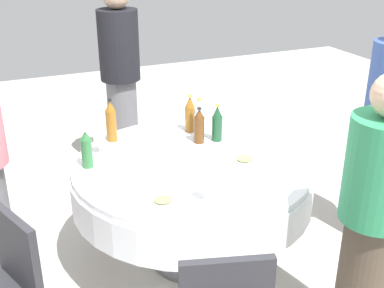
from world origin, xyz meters
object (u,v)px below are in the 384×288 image
at_px(bottle_amber_right, 190,115).
at_px(wine_glass_north, 205,183).
at_px(plate_south, 176,162).
at_px(person_left, 373,220).
at_px(bottle_brown_north, 199,127).
at_px(wine_glass_right, 99,139).
at_px(bottle_clear_left, 199,119).
at_px(person_far, 121,79).
at_px(bottle_amber_west, 111,122).
at_px(plate_east, 163,202).
at_px(bottle_green_mid, 87,150).
at_px(dining_table, 192,182).
at_px(bottle_dark_green_far, 217,124).
at_px(plate_outer, 245,161).
at_px(chair_west, 2,285).

bearing_deg(bottle_amber_right, wine_glass_north, -108.26).
height_order(plate_south, person_left, person_left).
bearing_deg(bottle_brown_north, wine_glass_right, 170.45).
distance_m(bottle_clear_left, person_far, 1.11).
xyz_separation_m(bottle_amber_west, plate_south, (0.27, -0.51, -0.13)).
xyz_separation_m(plate_east, person_left, (0.84, -0.64, 0.05)).
xyz_separation_m(bottle_green_mid, bottle_brown_north, (0.78, 0.07, 0.00)).
bearing_deg(plate_south, person_far, 88.03).
relative_size(bottle_brown_north, wine_glass_right, 1.94).
distance_m(dining_table, bottle_green_mid, 0.70).
relative_size(bottle_clear_left, plate_south, 1.13).
relative_size(bottle_amber_west, person_far, 0.18).
xyz_separation_m(bottle_brown_north, plate_south, (-0.27, -0.24, -0.11)).
height_order(bottle_clear_left, wine_glass_right, bottle_clear_left).
bearing_deg(bottle_amber_west, dining_table, -54.47).
xyz_separation_m(bottle_green_mid, bottle_dark_green_far, (0.91, 0.06, 0.01)).
height_order(plate_east, person_far, person_far).
height_order(dining_table, plate_outer, plate_outer).
xyz_separation_m(bottle_brown_north, chair_west, (-1.37, -0.73, -0.34)).
xyz_separation_m(bottle_clear_left, plate_outer, (0.10, -0.49, -0.12)).
bearing_deg(bottle_clear_left, bottle_amber_west, 163.04).
xyz_separation_m(bottle_green_mid, wine_glass_right, (0.12, 0.18, -0.02)).
xyz_separation_m(bottle_dark_green_far, plate_outer, (0.01, -0.38, -0.11)).
relative_size(bottle_amber_right, chair_west, 0.32).
height_order(bottle_green_mid, plate_south, bottle_green_mid).
bearing_deg(person_left, plate_east, -62.48).
height_order(wine_glass_right, plate_south, wine_glass_right).
bearing_deg(wine_glass_north, bottle_green_mid, 127.17).
relative_size(bottle_amber_west, plate_outer, 1.26).
xyz_separation_m(bottle_dark_green_far, bottle_amber_west, (-0.67, 0.28, 0.02)).
bearing_deg(plate_east, dining_table, 50.28).
bearing_deg(bottle_dark_green_far, plate_outer, -88.50).
bearing_deg(bottle_clear_left, wine_glass_north, -111.70).
distance_m(dining_table, bottle_amber_west, 0.71).
distance_m(bottle_dark_green_far, bottle_amber_west, 0.72).
relative_size(bottle_dark_green_far, person_left, 0.17).
xyz_separation_m(dining_table, person_far, (-0.05, 1.43, 0.31)).
bearing_deg(chair_west, dining_table, -90.00).
xyz_separation_m(bottle_amber_west, person_far, (0.32, 0.90, 0.02)).
distance_m(wine_glass_right, person_left, 1.74).
distance_m(bottle_brown_north, plate_east, 0.85).
height_order(bottle_clear_left, bottle_amber_west, bottle_amber_west).
bearing_deg(plate_east, bottle_green_mid, 114.32).
xyz_separation_m(bottle_amber_right, wine_glass_north, (-0.31, -0.94, -0.02)).
height_order(plate_south, chair_west, chair_west).
relative_size(bottle_clear_left, bottle_amber_west, 0.94).
bearing_deg(bottle_brown_north, person_far, 100.51).
bearing_deg(person_left, bottle_amber_right, -103.75).
xyz_separation_m(bottle_amber_right, plate_south, (-0.29, -0.45, -0.12)).
bearing_deg(chair_west, plate_east, -107.78).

